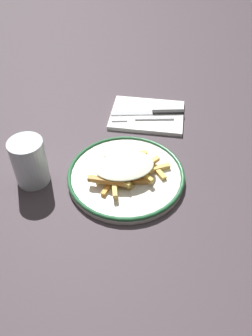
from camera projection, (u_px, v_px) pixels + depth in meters
The scene contains 7 objects.
ground_plane at pixel (126, 178), 0.83m from camera, with size 2.60×2.60×0.00m, color #40363C.
plate at pixel (126, 175), 0.82m from camera, with size 0.28×0.28×0.02m.
fries_heap at pixel (125, 168), 0.80m from camera, with size 0.17×0.19×0.04m.
napkin at pixel (147, 115), 1.00m from camera, with size 0.16×0.21×0.01m, color white.
fork at pixel (142, 119), 0.97m from camera, with size 0.04×0.18×0.00m.
knife at pixel (154, 112), 0.99m from camera, with size 0.05×0.21×0.01m.
water_glass at pixel (30, 162), 0.78m from camera, with size 0.08×0.08×0.11m, color silver.
Camera 1 is at (-0.57, -0.07, 0.59)m, focal length 36.99 mm.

